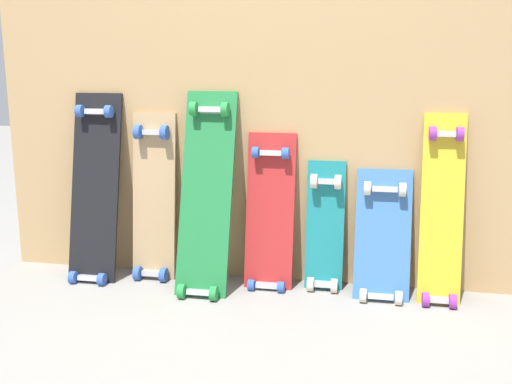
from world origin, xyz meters
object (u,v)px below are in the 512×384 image
Objects in this scene: skateboard_natural at (154,203)px; skateboard_yellow at (442,217)px; skateboard_black at (95,195)px; skateboard_blue at (383,243)px; skateboard_red at (270,219)px; skateboard_green at (206,200)px; skateboard_teal at (325,233)px.

skateboard_yellow is (1.29, -0.04, 0.01)m from skateboard_natural.
skateboard_black is 1.56m from skateboard_yellow.
skateboard_blue is (1.32, 0.01, -0.16)m from skateboard_black.
skateboard_black is 1.08× the size of skateboard_yellow.
skateboard_red is 0.74m from skateboard_yellow.
skateboard_black is at bearing 175.42° from skateboard_green.
skateboard_green is 0.79m from skateboard_blue.
skateboard_red is 0.51m from skateboard_blue.
skateboard_natural is 0.97× the size of skateboard_yellow.
skateboard_yellow is at bearing -4.74° from skateboard_teal.
skateboard_green is at bearing -176.73° from skateboard_yellow.
skateboard_blue is at bearing -178.47° from skateboard_yellow.
skateboard_natural is at bearing 178.50° from skateboard_red.
skateboard_black is 0.99× the size of skateboard_green.
skateboard_green is 1.23× the size of skateboard_red.
skateboard_black is at bearing -179.67° from skateboard_blue.
skateboard_green is at bearing -169.25° from skateboard_teal.
skateboard_green is 1.10× the size of skateboard_yellow.
skateboard_teal is at bearing 175.26° from skateboard_yellow.
skateboard_natural is at bearing -179.74° from skateboard_teal.
skateboard_green is 1.01m from skateboard_yellow.
skateboard_yellow is at bearing -1.76° from skateboard_red.
skateboard_blue is 0.72× the size of skateboard_yellow.
skateboard_yellow reaches higher than skateboard_teal.
skateboard_blue is at bearing -2.37° from skateboard_natural.
skateboard_red reaches higher than skateboard_blue.
skateboard_teal is (0.52, 0.10, -0.15)m from skateboard_green.
skateboard_blue is 0.27m from skateboard_yellow.
skateboard_natural is (0.27, 0.05, -0.04)m from skateboard_black.
skateboard_teal is 1.04× the size of skateboard_blue.
skateboard_teal is 0.51m from skateboard_yellow.
skateboard_natural is 1.31× the size of skateboard_teal.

